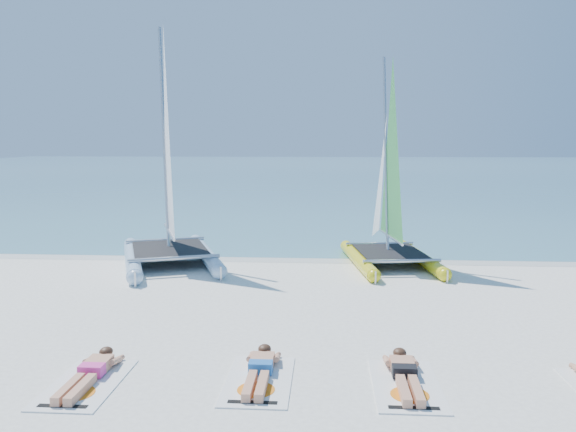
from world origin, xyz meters
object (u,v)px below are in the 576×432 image
sunbather_b (260,369)px  towel_c (406,385)px  towel_a (86,384)px  catamaran_yellow (387,196)px  catamaran_blue (168,190)px  towel_b (259,380)px  sunbather_c (405,373)px  sunbather_a (91,372)px

sunbather_b → towel_c: size_ratio=0.93×
towel_a → sunbather_b: bearing=10.6°
towel_c → towel_a: bearing=-176.7°
catamaran_yellow → towel_a: (-5.42, -9.12, -2.01)m
catamaran_blue → towel_a: 8.85m
catamaran_blue → towel_a: bearing=-103.3°
towel_c → sunbather_b: bearing=174.7°
catamaran_yellow → towel_c: bearing=-101.9°
towel_a → sunbather_b: (2.59, 0.49, 0.11)m
towel_c → catamaran_blue: bearing=125.8°
sunbather_b → towel_c: sunbather_b is taller
catamaran_yellow → towel_b: 9.49m
sunbather_b → sunbather_c: (2.23, -0.01, 0.00)m
sunbather_c → sunbather_a: bearing=-176.7°
towel_b → towel_c: 2.23m
towel_c → sunbather_c: bearing=90.0°
catamaran_yellow → sunbather_b: (-2.82, -8.64, -1.90)m
catamaran_blue → catamaran_yellow: size_ratio=1.15×
catamaran_yellow → sunbather_a: catamaran_yellow is taller
catamaran_yellow → towel_c: (-0.60, -8.84, -2.01)m
catamaran_blue → towel_a: size_ratio=3.99×
sunbather_a → sunbather_b: same height
towel_a → sunbather_c: bearing=5.6°
sunbather_b → sunbather_c: 2.23m
towel_b → sunbather_c: size_ratio=1.07×
catamaran_yellow → towel_a: catamaran_yellow is taller
catamaran_yellow → towel_c: size_ratio=3.46×
sunbather_b → catamaran_yellow: bearing=71.9°
sunbather_a → sunbather_b: size_ratio=1.00×
catamaran_blue → sunbather_a: (1.11, -8.31, -2.08)m
towel_b → sunbather_c: 2.23m
sunbather_b → sunbather_a: bearing=-173.5°
catamaran_blue → towel_b: size_ratio=3.99×
catamaran_blue → towel_b: catamaran_blue is taller
catamaran_blue → catamaran_yellow: bearing=-15.3°
catamaran_blue → sunbather_c: catamaran_blue is taller
towel_b → sunbather_b: size_ratio=1.07×
sunbather_c → catamaran_blue: bearing=126.4°
sunbather_a → towel_c: sunbather_a is taller
towel_a → towel_c: size_ratio=1.00×
catamaran_yellow → sunbather_c: catamaran_yellow is taller
towel_a → sunbather_a: size_ratio=1.07×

